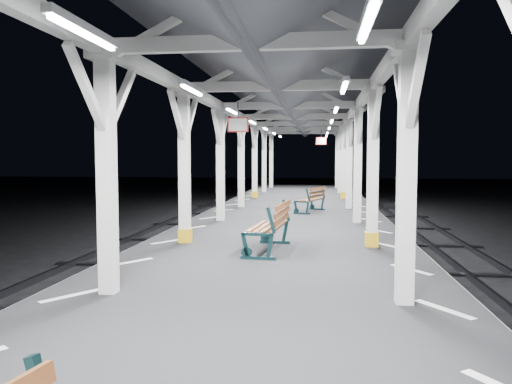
# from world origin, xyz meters

# --- Properties ---
(ground) EXTENTS (120.00, 120.00, 0.00)m
(ground) POSITION_xyz_m (0.00, 0.00, 0.00)
(ground) COLOR black
(ground) RESTS_ON ground
(platform) EXTENTS (6.00, 50.00, 1.00)m
(platform) POSITION_xyz_m (0.00, 0.00, 0.50)
(platform) COLOR black
(platform) RESTS_ON ground
(hazard_stripes_left) EXTENTS (1.00, 48.00, 0.01)m
(hazard_stripes_left) POSITION_xyz_m (-2.45, 0.00, 1.00)
(hazard_stripes_left) COLOR silver
(hazard_stripes_left) RESTS_ON platform
(hazard_stripes_right) EXTENTS (1.00, 48.00, 0.01)m
(hazard_stripes_right) POSITION_xyz_m (2.45, 0.00, 1.00)
(hazard_stripes_right) COLOR silver
(hazard_stripes_right) RESTS_ON platform
(track_left) EXTENTS (2.20, 60.00, 0.16)m
(track_left) POSITION_xyz_m (-5.00, 0.00, 0.08)
(track_left) COLOR #2D2D33
(track_left) RESTS_ON ground
(canopy) EXTENTS (5.40, 49.00, 4.65)m
(canopy) POSITION_xyz_m (0.00, -0.02, 4.56)
(canopy) COLOR silver
(canopy) RESTS_ON platform
(bench_mid) EXTENTS (0.85, 1.88, 0.99)m
(bench_mid) POSITION_xyz_m (-0.02, 1.35, 1.53)
(bench_mid) COLOR #102D30
(bench_mid) RESTS_ON platform
(bench_far) EXTENTS (1.07, 1.70, 0.86)m
(bench_far) POSITION_xyz_m (0.69, 8.59, 1.46)
(bench_far) COLOR #102D30
(bench_far) RESTS_ON platform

